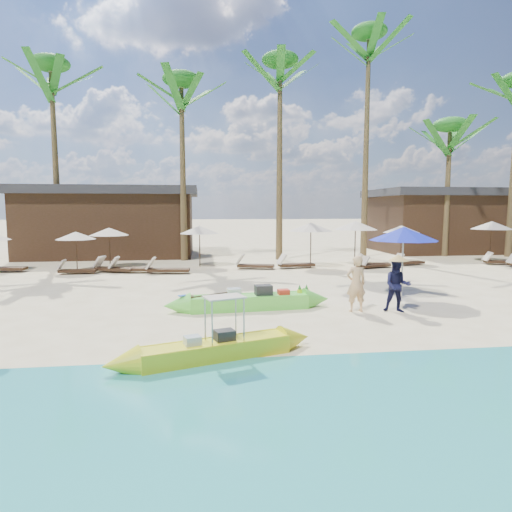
{
  "coord_description": "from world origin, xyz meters",
  "views": [
    {
      "loc": [
        -2.36,
        -10.56,
        2.91
      ],
      "look_at": [
        -0.75,
        2.0,
        1.53
      ],
      "focal_mm": 30.0,
      "sensor_mm": 36.0,
      "label": 1
    }
  ],
  "objects": [
    {
      "name": "ground",
      "position": [
        0.0,
        0.0,
        0.0
      ],
      "size": [
        240.0,
        240.0,
        0.0
      ],
      "primitive_type": "plane",
      "color": "beige",
      "rests_on": "ground"
    },
    {
      "name": "wet_sand_strip",
      "position": [
        0.0,
        -5.0,
        0.0
      ],
      "size": [
        240.0,
        4.5,
        0.01
      ],
      "primitive_type": "cube",
      "color": "tan",
      "rests_on": "ground"
    },
    {
      "name": "green_canoe",
      "position": [
        -1.0,
        1.67,
        0.24
      ],
      "size": [
        5.51,
        0.98,
        0.7
      ],
      "rotation": [
        0.0,
        0.0,
        0.08
      ],
      "color": "#5FE044",
      "rests_on": "ground"
    },
    {
      "name": "yellow_canoe",
      "position": [
        -2.12,
        -2.43,
        0.2
      ],
      "size": [
        4.59,
        1.76,
        1.23
      ],
      "rotation": [
        0.0,
        0.0,
        0.32
      ],
      "color": "yellow",
      "rests_on": "ground"
    },
    {
      "name": "tourist",
      "position": [
        1.99,
        0.99,
        0.81
      ],
      "size": [
        0.61,
        0.42,
        1.62
      ],
      "primitive_type": "imported",
      "rotation": [
        0.0,
        0.0,
        3.2
      ],
      "color": "#DEAE77",
      "rests_on": "ground"
    },
    {
      "name": "vendor_green",
      "position": [
        3.13,
        0.78,
        0.77
      ],
      "size": [
        0.9,
        0.81,
        1.53
      ],
      "primitive_type": "imported",
      "rotation": [
        0.0,
        0.0,
        -0.36
      ],
      "color": "black",
      "rests_on": "ground"
    },
    {
      "name": "blue_umbrella",
      "position": [
        4.16,
        2.6,
        2.13
      ],
      "size": [
        2.19,
        2.19,
        2.36
      ],
      "color": "#99999E",
      "rests_on": "ground"
    },
    {
      "name": "resort_parasol_3",
      "position": [
        -8.24,
        10.44,
        1.69
      ],
      "size": [
        1.82,
        1.82,
        1.88
      ],
      "color": "#362016",
      "rests_on": "ground"
    },
    {
      "name": "lounger_3_left",
      "position": [
        -11.66,
        10.55,
        0.22
      ],
      "size": [
        2.01,
        0.73,
        0.67
      ],
      "rotation": [
        0.0,
        0.0,
        -0.06
      ],
      "color": "#362016",
      "rests_on": "ground"
    },
    {
      "name": "lounger_3_right",
      "position": [
        -8.09,
        9.53,
        0.19
      ],
      "size": [
        1.7,
        0.52,
        0.58
      ],
      "rotation": [
        0.0,
        0.0,
        -0.0
      ],
      "color": "#362016",
      "rests_on": "ground"
    },
    {
      "name": "resort_parasol_4",
      "position": [
        -6.97,
        11.67,
        1.81
      ],
      "size": [
        1.95,
        1.95,
        2.01
      ],
      "color": "#362016",
      "rests_on": "ground"
    },
    {
      "name": "lounger_4_left",
      "position": [
        -6.5,
        9.85,
        0.22
      ],
      "size": [
        2.03,
        1.21,
        0.66
      ],
      "rotation": [
        0.0,
        0.0,
        -0.34
      ],
      "color": "#362016",
      "rests_on": "ground"
    },
    {
      "name": "lounger_4_right",
      "position": [
        -5.73,
        9.63,
        0.22
      ],
      "size": [
        1.99,
        0.81,
        0.66
      ],
      "rotation": [
        0.0,
        0.0,
        -0.11
      ],
      "color": "#362016",
      "rests_on": "ground"
    },
    {
      "name": "resort_parasol_5",
      "position": [
        -2.46,
        11.4,
        1.89
      ],
      "size": [
        2.04,
        2.04,
        2.1
      ],
      "color": "#362016",
      "rests_on": "ground"
    },
    {
      "name": "lounger_5_left",
      "position": [
        -4.0,
        9.12,
        0.22
      ],
      "size": [
        1.99,
        0.77,
        0.66
      ],
      "rotation": [
        0.0,
        0.0,
        -0.09
      ],
      "color": "#362016",
      "rests_on": "ground"
    },
    {
      "name": "resort_parasol_6",
      "position": [
        3.08,
        10.32,
        2.05
      ],
      "size": [
        2.2,
        2.2,
        2.27
      ],
      "color": "#362016",
      "rests_on": "ground"
    },
    {
      "name": "lounger_6_left",
      "position": [
        0.14,
        10.17,
        0.21
      ],
      "size": [
        1.97,
        1.07,
        0.64
      ],
      "rotation": [
        0.0,
        0.0,
        -0.28
      ],
      "color": "#362016",
      "rests_on": "ground"
    },
    {
      "name": "lounger_6_right",
      "position": [
        2.2,
        10.18,
        0.21
      ],
      "size": [
        1.96,
        0.85,
        0.64
      ],
      "rotation": [
        0.0,
        0.0,
        0.15
      ],
      "color": "#362016",
      "rests_on": "ground"
    },
    {
      "name": "resort_parasol_7",
      "position": [
        5.53,
        10.67,
        2.1
      ],
      "size": [
        2.26,
        2.26,
        2.33
      ],
      "color": "#362016",
      "rests_on": "ground"
    },
    {
      "name": "lounger_7_left",
      "position": [
        6.13,
        9.65,
        0.19
      ],
      "size": [
        1.71,
        0.94,
        0.56
      ],
      "rotation": [
        0.0,
        0.0,
        0.28
      ],
      "color": "#362016",
      "rests_on": "ground"
    },
    {
      "name": "lounger_7_right",
      "position": [
        6.15,
        10.09,
        0.2
      ],
      "size": [
        1.85,
        0.77,
        0.61
      ],
      "rotation": [
        0.0,
        0.0,
        -0.13
      ],
      "color": "#362016",
      "rests_on": "ground"
    },
    {
      "name": "resort_parasol_8",
      "position": [
        8.51,
        11.65,
        1.84
      ],
      "size": [
        1.98,
        1.98,
        2.04
      ],
      "color": "#362016",
      "rests_on": "ground"
    },
    {
      "name": "lounger_8_left",
      "position": [
        8.35,
        10.47,
        0.19
      ],
      "size": [
        1.75,
        0.88,
        0.57
      ],
      "rotation": [
        0.0,
        0.0,
        0.23
      ],
      "color": "#362016",
      "rests_on": "ground"
    },
    {
      "name": "resort_parasol_9",
      "position": [
        13.52,
        11.15,
        2.05
      ],
      "size": [
        2.21,
        2.21,
        2.27
      ],
      "color": "#362016",
      "rests_on": "ground"
    },
    {
      "name": "lounger_9_left",
      "position": [
        13.33,
        10.15,
        0.2
      ],
      "size": [
        1.82,
        0.89,
        0.59
      ],
      "rotation": [
        0.0,
        0.0,
        -0.21
      ],
      "color": "#362016",
      "rests_on": "ground"
    },
    {
      "name": "palm_2",
      "position": [
        -10.45,
        15.08,
        9.18
      ],
      "size": [
        2.08,
        2.08,
        11.33
      ],
      "color": "brown",
      "rests_on": "ground"
    },
    {
      "name": "palm_3",
      "position": [
        -3.36,
        14.27,
        8.58
      ],
      "size": [
        2.08,
        2.08,
        10.52
      ],
      "color": "brown",
      "rests_on": "ground"
    },
    {
      "name": "palm_4",
      "position": [
        2.15,
        14.01,
        9.45
      ],
      "size": [
        2.08,
        2.08,
        11.7
      ],
      "color": "brown",
      "rests_on": "ground"
    },
    {
      "name": "palm_5",
      "position": [
        7.45,
        14.38,
        10.82
      ],
      "size": [
        2.08,
        2.08,
        13.6
      ],
      "color": "brown",
      "rests_on": "ground"
    },
    {
      "name": "palm_6",
      "position": [
        12.84,
        14.52,
        7.05
      ],
      "size": [
        2.08,
        2.08,
        8.51
      ],
      "color": "brown",
      "rests_on": "ground"
    },
    {
      "name": "pavilion_west",
      "position": [
        -8.0,
        17.5,
        2.19
      ],
      "size": [
        10.8,
        6.6,
        4.3
      ],
      "color": "#362016",
      "rests_on": "ground"
    },
    {
      "name": "pavilion_east",
      "position": [
        14.0,
        17.5,
        2.2
      ],
      "size": [
        8.8,
        6.6,
        4.3
      ],
      "color": "#362016",
      "rests_on": "ground"
    }
  ]
}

